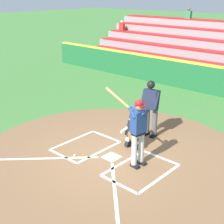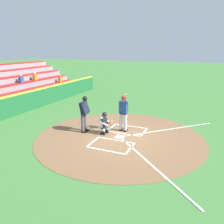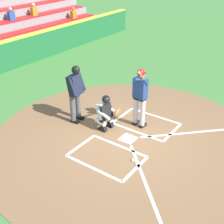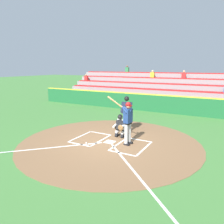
# 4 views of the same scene
# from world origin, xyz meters

# --- Properties ---
(ground_plane) EXTENTS (120.00, 120.00, 0.00)m
(ground_plane) POSITION_xyz_m (0.00, 0.00, 0.00)
(ground_plane) COLOR #427A38
(dirt_circle) EXTENTS (8.00, 8.00, 0.01)m
(dirt_circle) POSITION_xyz_m (0.00, 0.00, 0.01)
(dirt_circle) COLOR brown
(dirt_circle) RESTS_ON ground
(home_plate_and_chalk) EXTENTS (7.93, 4.91, 0.01)m
(home_plate_and_chalk) POSITION_xyz_m (0.00, 0.88, 0.01)
(home_plate_and_chalk) COLOR white
(home_plate_and_chalk) RESTS_ON dirt_circle
(batter) EXTENTS (0.99, 0.63, 2.13)m
(batter) POSITION_xyz_m (-0.81, -0.13, 1.10)
(batter) COLOR #BCBCBC
(batter) RESTS_ON ground
(catcher) EXTENTS (0.59, 0.64, 1.13)m
(catcher) POSITION_xyz_m (-0.10, -0.86, 0.59)
(catcher) COLOR black
(catcher) RESTS_ON ground
(plate_umpire) EXTENTS (0.60, 0.45, 1.86)m
(plate_umpire) POSITION_xyz_m (0.05, -1.90, 1.08)
(plate_umpire) COLOR #4C4C51
(plate_umpire) RESTS_ON ground
(baseball) EXTENTS (0.07, 0.07, 0.07)m
(baseball) POSITION_xyz_m (0.81, 0.67, 0.04)
(baseball) COLOR white
(baseball) RESTS_ON ground
(backstop_wall) EXTENTS (22.00, 0.36, 1.31)m
(backstop_wall) POSITION_xyz_m (0.00, -7.50, 0.65)
(backstop_wall) COLOR #1E6033
(backstop_wall) RESTS_ON ground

